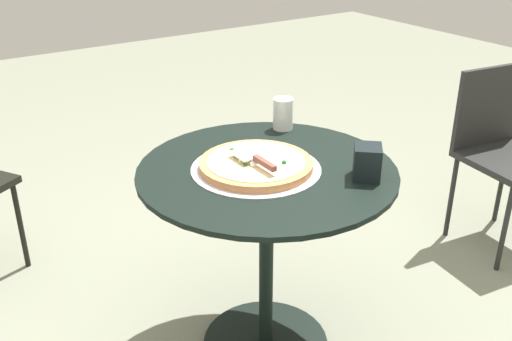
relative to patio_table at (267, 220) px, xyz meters
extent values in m
cylinder|color=black|center=(0.00, 0.00, 0.19)|extent=(0.87, 0.87, 0.02)
cylinder|color=black|center=(0.00, 0.00, -0.18)|extent=(0.05, 0.05, 0.72)
cylinder|color=silver|center=(0.03, -0.01, 0.20)|extent=(0.43, 0.43, 0.00)
cylinder|color=tan|center=(0.03, -0.01, 0.21)|extent=(0.38, 0.38, 0.03)
cylinder|color=beige|center=(0.03, -0.01, 0.23)|extent=(0.33, 0.33, 0.00)
sphere|color=#2A771F|center=(0.06, -0.09, 0.24)|extent=(0.02, 0.02, 0.02)
sphere|color=silver|center=(0.07, 0.02, 0.24)|extent=(0.02, 0.02, 0.02)
sphere|color=#237324|center=(0.07, -0.11, 0.24)|extent=(0.02, 0.02, 0.02)
sphere|color=#236E2F|center=(-0.03, 0.06, 0.23)|extent=(0.02, 0.02, 0.02)
sphere|color=#355E21|center=(0.09, 0.00, 0.23)|extent=(0.01, 0.01, 0.01)
sphere|color=beige|center=(0.04, -0.04, 0.24)|extent=(0.02, 0.02, 0.02)
sphere|color=#F0EDC2|center=(0.08, -0.03, 0.23)|extent=(0.02, 0.02, 0.02)
cube|color=silver|center=(0.05, -0.04, 0.25)|extent=(0.08, 0.10, 0.00)
cube|color=brown|center=(0.05, 0.06, 0.26)|extent=(0.02, 0.11, 0.02)
cylinder|color=silver|center=(-0.26, -0.26, 0.26)|extent=(0.08, 0.08, 0.12)
cube|color=black|center=(-0.22, 0.23, 0.25)|extent=(0.13, 0.13, 0.11)
cube|color=black|center=(-1.36, 0.04, -0.10)|extent=(0.45, 0.45, 0.03)
cube|color=black|center=(-1.39, -0.14, 0.11)|extent=(0.40, 0.08, 0.39)
cylinder|color=black|center=(-1.17, 0.19, -0.34)|extent=(0.02, 0.02, 0.44)
cylinder|color=black|center=(-1.55, -0.10, -0.34)|extent=(0.02, 0.02, 0.44)
cylinder|color=black|center=(-1.22, -0.15, -0.34)|extent=(0.02, 0.02, 0.44)
cylinder|color=black|center=(0.62, -1.05, -0.34)|extent=(0.02, 0.02, 0.43)
camera|label=1|loc=(1.02, 1.45, 1.03)|focal=41.48mm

